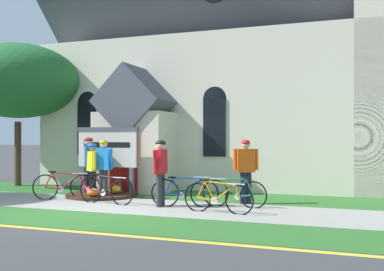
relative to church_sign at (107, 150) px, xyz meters
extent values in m
plane|color=#3D3D3F|center=(1.06, 0.81, -1.40)|extent=(140.00, 140.00, 0.00)
cube|color=#99968E|center=(2.80, -1.64, -1.39)|extent=(32.00, 2.51, 0.01)
cube|color=#2D6628|center=(2.80, -3.84, -1.39)|extent=(32.00, 1.89, 0.01)
cube|color=#2D6628|center=(2.80, 0.85, -1.39)|extent=(24.00, 2.46, 0.01)
cube|color=yellow|center=(2.80, -4.93, -1.39)|extent=(28.00, 0.16, 0.01)
cube|color=beige|center=(2.80, 6.47, 1.26)|extent=(13.89, 8.79, 5.31)
cube|color=#4C515B|center=(2.80, 6.47, 5.81)|extent=(14.39, 8.95, 8.95)
cube|color=beige|center=(0.30, 1.28, -0.10)|extent=(2.40, 1.60, 2.60)
cube|color=#4C515B|center=(0.30, 1.28, 1.55)|extent=(2.40, 1.80, 2.40)
cube|color=maroon|center=(0.30, 0.46, -0.35)|extent=(1.00, 0.06, 2.10)
cube|color=black|center=(-2.06, 2.05, 0.70)|extent=(0.76, 0.06, 1.90)
cone|color=black|center=(-2.06, 2.05, 1.65)|extent=(0.80, 0.06, 0.80)
cube|color=black|center=(2.80, 2.05, 0.70)|extent=(0.76, 0.06, 1.90)
cone|color=black|center=(2.80, 2.05, 1.65)|extent=(0.80, 0.06, 0.80)
cube|color=#474C56|center=(-0.84, 0.00, -0.96)|extent=(0.12, 0.12, 0.87)
cube|color=#474C56|center=(0.84, 0.00, -0.96)|extent=(0.12, 0.12, 0.87)
cube|color=silver|center=(0.00, 0.00, 0.03)|extent=(2.00, 0.09, 1.10)
cube|color=#474C56|center=(0.00, 0.00, 0.63)|extent=(2.12, 0.13, 0.12)
cube|color=black|center=(0.00, -0.04, 0.16)|extent=(1.60, 0.02, 0.16)
cylinder|color=#382319|center=(0.00, -0.33, -1.35)|extent=(2.10, 2.10, 0.10)
ellipsoid|color=gold|center=(0.40, -0.22, -1.18)|extent=(0.36, 0.36, 0.24)
ellipsoid|color=red|center=(0.22, 0.20, -1.18)|extent=(0.36, 0.36, 0.24)
ellipsoid|color=red|center=(-0.62, -0.01, -1.18)|extent=(0.36, 0.36, 0.24)
ellipsoid|color=#CC338C|center=(-0.27, -0.43, -1.18)|extent=(0.36, 0.36, 0.24)
ellipsoid|color=orange|center=(0.18, -1.08, -1.18)|extent=(0.36, 0.36, 0.24)
torus|color=black|center=(0.38, -1.53, -1.05)|extent=(0.73, 0.14, 0.74)
torus|color=black|center=(1.42, -1.67, -1.05)|extent=(0.73, 0.14, 0.74)
cylinder|color=black|center=(1.07, -1.62, -0.90)|extent=(0.56, 0.11, 0.43)
cylinder|color=black|center=(0.95, -1.61, -0.67)|extent=(0.77, 0.14, 0.09)
cylinder|color=black|center=(0.68, -1.57, -0.87)|extent=(0.26, 0.07, 0.47)
cylinder|color=black|center=(0.59, -1.55, -1.07)|extent=(0.42, 0.09, 0.09)
cylinder|color=black|center=(0.48, -1.54, -0.84)|extent=(0.22, 0.07, 0.42)
cylinder|color=black|center=(1.38, -1.66, -0.87)|extent=(0.12, 0.05, 0.36)
ellipsoid|color=black|center=(0.57, -1.55, -0.61)|extent=(0.25, 0.11, 0.05)
cylinder|color=silver|center=(1.33, -1.66, -0.68)|extent=(0.44, 0.09, 0.03)
cylinder|color=silver|center=(0.80, -1.58, -1.10)|extent=(0.18, 0.04, 0.18)
torus|color=black|center=(3.61, -1.92, -1.06)|extent=(0.71, 0.13, 0.71)
torus|color=black|center=(4.67, -2.05, -1.06)|extent=(0.71, 0.13, 0.71)
cylinder|color=orange|center=(4.31, -2.01, -0.91)|extent=(0.58, 0.11, 0.43)
cylinder|color=orange|center=(4.20, -1.99, -0.69)|extent=(0.79, 0.14, 0.09)
cylinder|color=orange|center=(3.92, -1.95, -0.89)|extent=(0.27, 0.07, 0.47)
cylinder|color=orange|center=(3.82, -1.94, -1.08)|extent=(0.43, 0.09, 0.09)
cylinder|color=orange|center=(3.71, -1.93, -0.86)|extent=(0.23, 0.06, 0.41)
cylinder|color=orange|center=(4.63, -2.05, -0.89)|extent=(0.12, 0.05, 0.36)
ellipsoid|color=black|center=(3.80, -1.94, -0.63)|extent=(0.25, 0.11, 0.05)
cylinder|color=silver|center=(4.59, -2.04, -0.69)|extent=(0.44, 0.08, 0.03)
cylinder|color=silver|center=(4.04, -1.97, -1.11)|extent=(0.18, 0.04, 0.18)
torus|color=black|center=(4.77, -1.01, -1.06)|extent=(0.71, 0.06, 0.71)
torus|color=black|center=(3.77, -0.97, -1.06)|extent=(0.71, 0.06, 0.71)
cylinder|color=#19723F|center=(4.11, -0.98, -0.91)|extent=(0.54, 0.06, 0.43)
cylinder|color=#19723F|center=(4.22, -0.99, -0.69)|extent=(0.74, 0.06, 0.08)
cylinder|color=#19723F|center=(4.48, -1.00, -0.89)|extent=(0.25, 0.05, 0.46)
cylinder|color=#19723F|center=(4.57, -1.00, -1.09)|extent=(0.41, 0.05, 0.09)
cylinder|color=#19723F|center=(4.68, -1.00, -0.86)|extent=(0.21, 0.04, 0.41)
cylinder|color=#19723F|center=(3.81, -0.97, -0.88)|extent=(0.12, 0.04, 0.36)
ellipsoid|color=black|center=(4.59, -1.00, -0.64)|extent=(0.24, 0.09, 0.05)
cylinder|color=silver|center=(3.85, -0.97, -0.69)|extent=(0.44, 0.04, 0.03)
cylinder|color=silver|center=(4.37, -0.99, -1.11)|extent=(0.18, 0.03, 0.18)
torus|color=black|center=(-1.16, -1.46, -1.04)|extent=(0.71, 0.29, 0.74)
torus|color=black|center=(-0.15, -1.09, -1.04)|extent=(0.71, 0.29, 0.74)
cylinder|color=#A51E19|center=(-0.49, -1.22, -0.88)|extent=(0.56, 0.24, 0.46)
cylinder|color=#A51E19|center=(-0.60, -1.26, -0.65)|extent=(0.76, 0.31, 0.08)
cylinder|color=#A51E19|center=(-0.87, -1.35, -0.86)|extent=(0.26, 0.13, 0.48)
cylinder|color=#A51E19|center=(-0.96, -1.39, -1.07)|extent=(0.42, 0.19, 0.09)
cylinder|color=#A51E19|center=(-1.07, -1.43, -0.84)|extent=(0.22, 0.11, 0.43)
cylinder|color=#A51E19|center=(-0.19, -1.10, -0.86)|extent=(0.13, 0.08, 0.38)
ellipsoid|color=black|center=(-0.98, -1.40, -0.60)|extent=(0.25, 0.16, 0.05)
cylinder|color=silver|center=(-0.23, -1.12, -0.65)|extent=(0.42, 0.18, 0.03)
cylinder|color=silver|center=(-0.75, -1.31, -1.10)|extent=(0.18, 0.08, 0.18)
torus|color=black|center=(2.58, -1.50, -1.05)|extent=(0.72, 0.21, 0.73)
torus|color=black|center=(3.57, -1.26, -1.05)|extent=(0.72, 0.21, 0.73)
cylinder|color=#194CA5|center=(3.23, -1.34, -0.88)|extent=(0.54, 0.16, 0.47)
cylinder|color=#194CA5|center=(3.12, -1.37, -0.66)|extent=(0.74, 0.21, 0.06)
cylinder|color=#194CA5|center=(2.87, -1.43, -0.89)|extent=(0.26, 0.09, 0.44)
cylinder|color=#194CA5|center=(2.78, -1.45, -1.07)|extent=(0.41, 0.13, 0.09)
cylinder|color=#194CA5|center=(2.67, -1.48, -0.86)|extent=(0.22, 0.09, 0.39)
cylinder|color=#194CA5|center=(3.53, -1.27, -0.85)|extent=(0.12, 0.06, 0.40)
ellipsoid|color=black|center=(2.76, -1.46, -0.64)|extent=(0.25, 0.13, 0.05)
cylinder|color=silver|center=(3.49, -1.28, -0.63)|extent=(0.43, 0.13, 0.03)
cylinder|color=silver|center=(2.98, -1.40, -1.10)|extent=(0.18, 0.06, 0.18)
cylinder|color=#191E38|center=(4.35, -0.37, -0.97)|extent=(0.15, 0.15, 0.85)
cylinder|color=#191E38|center=(4.49, -0.29, -0.97)|extent=(0.15, 0.15, 0.85)
cube|color=#E55914|center=(4.42, -0.33, -0.23)|extent=(0.52, 0.39, 0.62)
sphere|color=tan|center=(4.42, -0.33, 0.19)|extent=(0.22, 0.22, 0.22)
ellipsoid|color=red|center=(4.42, -0.33, 0.25)|extent=(0.33, 0.35, 0.15)
cylinder|color=#E55914|center=(4.14, -0.42, -0.20)|extent=(0.09, 0.10, 0.56)
cylinder|color=#E55914|center=(4.69, -0.23, -0.20)|extent=(0.09, 0.13, 0.56)
cylinder|color=black|center=(-0.39, -0.44, -0.96)|extent=(0.15, 0.15, 0.88)
cylinder|color=black|center=(-0.44, -0.35, -0.96)|extent=(0.15, 0.15, 0.88)
cube|color=blue|center=(-0.42, -0.40, -0.19)|extent=(0.42, 0.53, 0.64)
sphere|color=beige|center=(-0.42, -0.40, 0.24)|extent=(0.23, 0.23, 0.23)
ellipsoid|color=red|center=(-0.42, -0.40, 0.30)|extent=(0.37, 0.35, 0.16)
cylinder|color=blue|center=(-0.30, -0.68, -0.16)|extent=(0.09, 0.14, 0.58)
cylinder|color=blue|center=(-0.53, -0.12, -0.16)|extent=(0.09, 0.22, 0.58)
cylinder|color=black|center=(-0.13, -0.68, -1.00)|extent=(0.15, 0.15, 0.79)
cylinder|color=black|center=(0.00, -0.77, -1.00)|extent=(0.15, 0.15, 0.79)
cube|color=yellow|center=(-0.07, -0.72, -0.31)|extent=(0.48, 0.43, 0.58)
sphere|color=#936B51|center=(-0.07, -0.72, 0.08)|extent=(0.20, 0.20, 0.20)
ellipsoid|color=#1E59B2|center=(-0.07, -0.72, 0.13)|extent=(0.33, 0.33, 0.14)
cylinder|color=yellow|center=(-0.26, -0.53, -0.29)|extent=(0.09, 0.15, 0.53)
cylinder|color=yellow|center=(0.13, -0.92, -0.29)|extent=(0.09, 0.11, 0.52)
cylinder|color=#2D2D33|center=(0.26, -0.74, -0.97)|extent=(0.15, 0.15, 0.85)
cylinder|color=#2D2D33|center=(0.39, -0.75, -0.97)|extent=(0.15, 0.15, 0.85)
cube|color=blue|center=(0.32, -0.74, -0.24)|extent=(0.49, 0.25, 0.62)
sphere|color=beige|center=(0.32, -0.74, 0.17)|extent=(0.22, 0.22, 0.22)
ellipsoid|color=gold|center=(0.32, -0.74, 0.23)|extent=(0.26, 0.29, 0.15)
cylinder|color=blue|center=(0.04, -0.68, -0.21)|extent=(0.09, 0.17, 0.56)
cylinder|color=blue|center=(0.60, -0.81, -0.21)|extent=(0.09, 0.23, 0.56)
cylinder|color=#2D2D33|center=(2.48, -1.66, -0.97)|extent=(0.15, 0.15, 0.85)
cylinder|color=#2D2D33|center=(2.47, -1.44, -0.97)|extent=(0.15, 0.15, 0.85)
cube|color=red|center=(2.48, -1.55, -0.24)|extent=(0.23, 0.49, 0.62)
sphere|color=beige|center=(2.48, -1.55, 0.18)|extent=(0.22, 0.22, 0.22)
ellipsoid|color=black|center=(2.48, -1.55, 0.24)|extent=(0.29, 0.25, 0.15)
cylinder|color=red|center=(2.45, -1.84, -0.21)|extent=(0.09, 0.18, 0.56)
cylinder|color=red|center=(2.50, -1.26, -0.21)|extent=(0.09, 0.12, 0.56)
cylinder|color=#4C3823|center=(-4.53, 1.31, -0.22)|extent=(0.24, 0.24, 2.35)
ellipsoid|color=#23662D|center=(-4.53, 1.31, 2.45)|extent=(4.55, 4.55, 2.72)
camera|label=1|loc=(7.26, -12.32, 0.40)|focal=42.93mm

